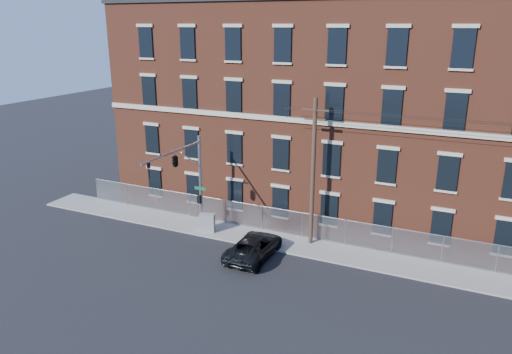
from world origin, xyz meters
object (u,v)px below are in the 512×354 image
object	(u,v)px
traffic_signal_mast	(182,168)
utility_pole_near	(313,170)
utility_cabinet	(207,223)
pickup_truck	(254,246)

from	to	relation	value
traffic_signal_mast	utility_pole_near	world-z (taller)	utility_pole_near
utility_pole_near	utility_cabinet	size ratio (longest dim) A/B	7.41
traffic_signal_mast	utility_pole_near	xyz separation A→B (m)	(8.00, 3.42, -0.05)
pickup_truck	utility_cabinet	xyz separation A→B (m)	(-4.67, 2.01, 0.07)
utility_pole_near	traffic_signal_mast	bearing A→B (deg)	-156.86
traffic_signal_mast	pickup_truck	xyz separation A→B (m)	(5.26, 0.08, -4.66)
pickup_truck	utility_cabinet	world-z (taller)	utility_cabinet
traffic_signal_mast	utility_pole_near	size ratio (longest dim) A/B	0.70
utility_pole_near	utility_cabinet	bearing A→B (deg)	-169.78
utility_pole_near	pickup_truck	size ratio (longest dim) A/B	1.91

